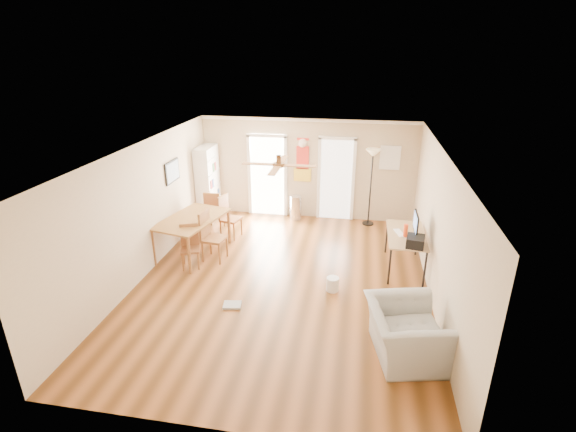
% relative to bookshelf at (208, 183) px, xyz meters
% --- Properties ---
extents(floor, '(7.00, 7.00, 0.00)m').
position_rel_bookshelf_xyz_m(floor, '(2.54, -3.01, -0.95)').
color(floor, brown).
rests_on(floor, ground).
extents(ceiling, '(5.50, 7.00, 0.00)m').
position_rel_bookshelf_xyz_m(ceiling, '(2.54, -3.01, 1.65)').
color(ceiling, silver).
rests_on(ceiling, floor).
extents(wall_back, '(5.50, 0.04, 2.60)m').
position_rel_bookshelf_xyz_m(wall_back, '(2.54, 0.49, 0.35)').
color(wall_back, beige).
rests_on(wall_back, floor).
extents(wall_front, '(5.50, 0.04, 2.60)m').
position_rel_bookshelf_xyz_m(wall_front, '(2.54, -6.51, 0.35)').
color(wall_front, beige).
rests_on(wall_front, floor).
extents(wall_left, '(0.04, 7.00, 2.60)m').
position_rel_bookshelf_xyz_m(wall_left, '(-0.21, -3.01, 0.35)').
color(wall_left, beige).
rests_on(wall_left, floor).
extents(wall_right, '(0.04, 7.00, 2.60)m').
position_rel_bookshelf_xyz_m(wall_right, '(5.29, -3.01, 0.35)').
color(wall_right, beige).
rests_on(wall_right, floor).
extents(crown_molding, '(5.50, 7.00, 0.08)m').
position_rel_bookshelf_xyz_m(crown_molding, '(2.54, -3.01, 1.61)').
color(crown_molding, white).
rests_on(crown_molding, wall_back).
extents(kitchen_doorway, '(0.90, 0.10, 2.10)m').
position_rel_bookshelf_xyz_m(kitchen_doorway, '(1.49, 0.48, 0.10)').
color(kitchen_doorway, white).
rests_on(kitchen_doorway, wall_back).
extents(bathroom_doorway, '(0.80, 0.10, 2.10)m').
position_rel_bookshelf_xyz_m(bathroom_doorway, '(3.29, 0.48, 0.10)').
color(bathroom_doorway, white).
rests_on(bathroom_doorway, wall_back).
extents(wall_decal, '(0.46, 0.03, 1.10)m').
position_rel_bookshelf_xyz_m(wall_decal, '(2.41, 0.47, 0.60)').
color(wall_decal, red).
rests_on(wall_decal, wall_back).
extents(ac_grille, '(0.50, 0.04, 0.60)m').
position_rel_bookshelf_xyz_m(ac_grille, '(4.59, 0.46, 0.75)').
color(ac_grille, white).
rests_on(ac_grille, wall_back).
extents(framed_poster, '(0.04, 0.66, 0.48)m').
position_rel_bookshelf_xyz_m(framed_poster, '(-0.19, -1.61, 0.75)').
color(framed_poster, black).
rests_on(framed_poster, wall_left).
extents(ceiling_fan, '(1.24, 1.24, 0.20)m').
position_rel_bookshelf_xyz_m(ceiling_fan, '(2.54, -3.31, 1.48)').
color(ceiling_fan, '#593819').
rests_on(ceiling_fan, ceiling).
extents(bookshelf, '(0.46, 0.89, 1.90)m').
position_rel_bookshelf_xyz_m(bookshelf, '(0.00, 0.00, 0.00)').
color(bookshelf, silver).
rests_on(bookshelf, floor).
extents(dining_table, '(1.36, 1.86, 0.84)m').
position_rel_bookshelf_xyz_m(dining_table, '(0.39, -2.12, -0.53)').
color(dining_table, olive).
rests_on(dining_table, floor).
extents(dining_chair_right_a, '(0.50, 0.50, 1.01)m').
position_rel_bookshelf_xyz_m(dining_chair_right_a, '(0.94, -1.13, -0.44)').
color(dining_chair_right_a, '#A56035').
rests_on(dining_chair_right_a, floor).
extents(dining_chair_right_b, '(0.49, 0.49, 1.08)m').
position_rel_bookshelf_xyz_m(dining_chair_right_b, '(0.94, -2.31, -0.41)').
color(dining_chair_right_b, '#995B31').
rests_on(dining_chair_right_b, floor).
extents(dining_chair_near, '(0.47, 0.47, 0.90)m').
position_rel_bookshelf_xyz_m(dining_chair_near, '(0.56, -2.72, -0.50)').
color(dining_chair_near, brown).
rests_on(dining_chair_near, floor).
extents(dining_chair_far, '(0.41, 0.41, 0.99)m').
position_rel_bookshelf_xyz_m(dining_chair_far, '(0.42, -0.73, -0.46)').
color(dining_chair_far, '#9C5F32').
rests_on(dining_chair_far, floor).
extents(trash_can, '(0.36, 0.36, 0.65)m').
position_rel_bookshelf_xyz_m(trash_can, '(2.28, 0.22, -0.63)').
color(trash_can, silver).
rests_on(trash_can, floor).
extents(torchiere_lamp, '(0.46, 0.46, 1.95)m').
position_rel_bookshelf_xyz_m(torchiere_lamp, '(4.17, 0.21, 0.03)').
color(torchiere_lamp, black).
rests_on(torchiere_lamp, floor).
extents(computer_desk, '(0.73, 1.45, 0.78)m').
position_rel_bookshelf_xyz_m(computer_desk, '(4.88, -2.04, -0.56)').
color(computer_desk, tan).
rests_on(computer_desk, floor).
extents(imac, '(0.09, 0.56, 0.52)m').
position_rel_bookshelf_xyz_m(imac, '(5.01, -2.23, 0.09)').
color(imac, black).
rests_on(imac, computer_desk).
extents(keyboard, '(0.22, 0.40, 0.01)m').
position_rel_bookshelf_xyz_m(keyboard, '(4.74, -2.02, -0.16)').
color(keyboard, white).
rests_on(keyboard, computer_desk).
extents(printer, '(0.38, 0.42, 0.19)m').
position_rel_bookshelf_xyz_m(printer, '(4.99, -2.58, -0.07)').
color(printer, black).
rests_on(printer, computer_desk).
extents(orange_bottle, '(0.09, 0.09, 0.26)m').
position_rel_bookshelf_xyz_m(orange_bottle, '(4.84, -2.17, -0.04)').
color(orange_bottle, '#FC4616').
rests_on(orange_bottle, computer_desk).
extents(wastebasket_a, '(0.25, 0.25, 0.27)m').
position_rel_bookshelf_xyz_m(wastebasket_a, '(3.51, -3.14, -0.82)').
color(wastebasket_a, silver).
rests_on(wastebasket_a, floor).
extents(floor_cloth, '(0.35, 0.29, 0.04)m').
position_rel_bookshelf_xyz_m(floor_cloth, '(1.81, -3.97, -0.93)').
color(floor_cloth, gray).
rests_on(floor_cloth, floor).
extents(armchair, '(1.29, 1.40, 0.78)m').
position_rel_bookshelf_xyz_m(armchair, '(4.69, -4.74, -0.56)').
color(armchair, '#9E9F9A').
rests_on(armchair, floor).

